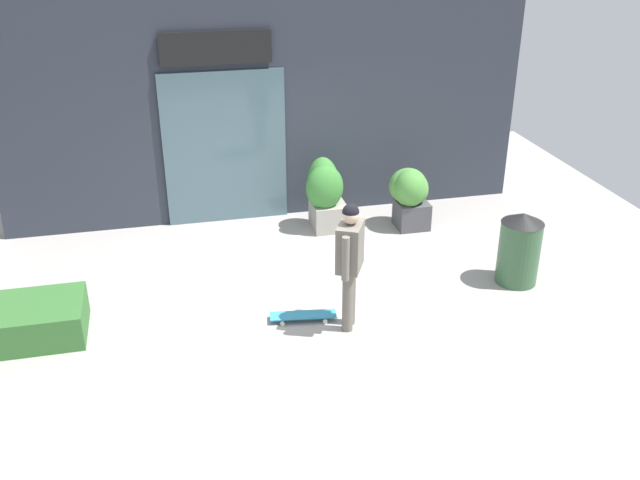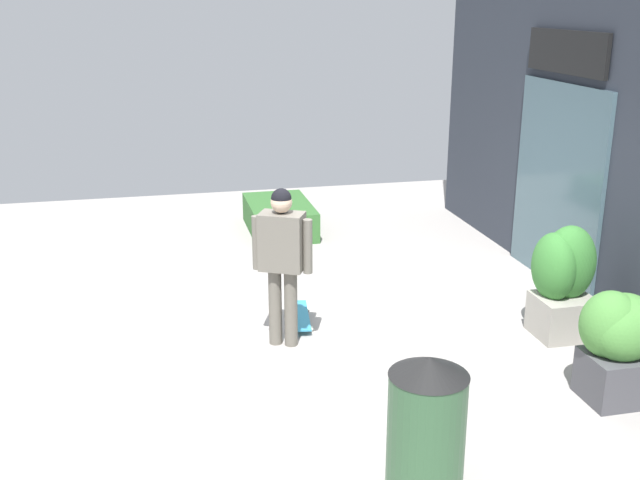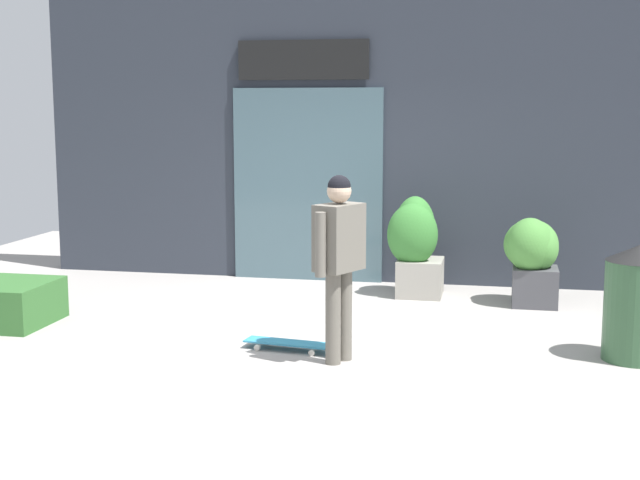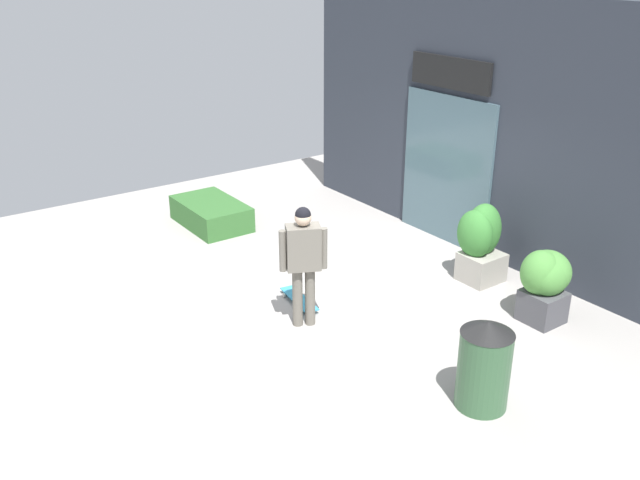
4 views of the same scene
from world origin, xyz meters
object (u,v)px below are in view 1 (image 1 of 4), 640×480
Objects in this scene: planter_box_left at (325,192)px; planter_box_right at (410,192)px; skateboard at (303,315)px; trash_bin at (519,248)px; skateboarder at (350,255)px.

planter_box_right is at bearing -9.62° from planter_box_left.
skateboard is at bearing -109.12° from planter_box_left.
trash_bin is (2.11, -2.24, -0.10)m from planter_box_left.
planter_box_left is (0.37, 2.80, -0.36)m from skateboarder.
skateboarder is 1.65× the size of planter_box_right.
trash_bin is at bearing -68.36° from planter_box_right.
skateboard is 3.22m from planter_box_right.
skateboarder is 1.93× the size of skateboard.
planter_box_left is at bearing 170.38° from planter_box_right.
planter_box_right is at bearing -125.72° from skateboard.
planter_box_right is 0.97× the size of trash_bin.
planter_box_left is (0.88, 2.53, 0.54)m from skateboard.
skateboard is 0.73× the size of planter_box_left.
skateboard is 3.03m from trash_bin.
trash_bin is (0.80, -2.02, -0.08)m from planter_box_right.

